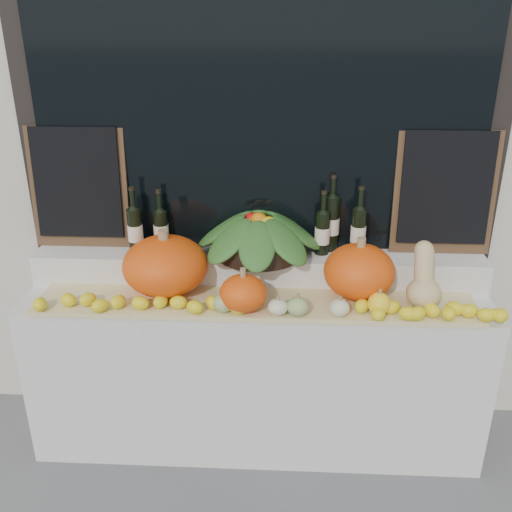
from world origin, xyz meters
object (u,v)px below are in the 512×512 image
butternut_squash (424,282)px  produce_bowl (259,234)px  wine_bottle_tall (331,223)px  pumpkin_left (165,266)px  pumpkin_right (359,272)px

butternut_squash → produce_bowl: (-0.78, 0.25, 0.12)m
produce_bowl → wine_bottle_tall: 0.38m
butternut_squash → produce_bowl: produce_bowl is taller
butternut_squash → wine_bottle_tall: bearing=141.0°
wine_bottle_tall → pumpkin_left: bearing=-162.2°
pumpkin_left → butternut_squash: 1.23m
pumpkin_right → pumpkin_left: bearing=180.0°
butternut_squash → wine_bottle_tall: size_ratio=0.75×
pumpkin_left → pumpkin_right: pumpkin_left is taller
wine_bottle_tall → pumpkin_right: bearing=-65.0°
butternut_squash → produce_bowl: bearing=161.9°
pumpkin_right → produce_bowl: bearing=159.6°
pumpkin_left → produce_bowl: size_ratio=0.62×
butternut_squash → produce_bowl: size_ratio=0.44×
pumpkin_left → produce_bowl: (0.44, 0.18, 0.10)m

